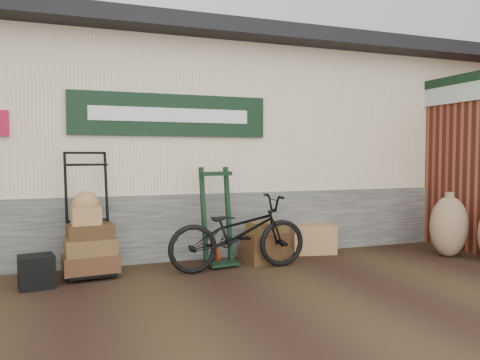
% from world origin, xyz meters
% --- Properties ---
extents(ground, '(80.00, 80.00, 0.00)m').
position_xyz_m(ground, '(0.00, 0.00, 0.00)').
color(ground, black).
rests_on(ground, ground).
extents(station_building, '(14.40, 4.10, 3.20)m').
position_xyz_m(station_building, '(-0.01, 2.74, 1.61)').
color(station_building, '#4C4C47').
rests_on(station_building, ground).
extents(brick_outbuilding, '(1.71, 4.51, 2.62)m').
position_xyz_m(brick_outbuilding, '(4.70, 1.19, 1.30)').
color(brick_outbuilding, maroon).
rests_on(brick_outbuilding, ground).
extents(porter_trolley, '(0.80, 0.63, 1.50)m').
position_xyz_m(porter_trolley, '(-1.37, 0.66, 0.75)').
color(porter_trolley, black).
rests_on(porter_trolley, ground).
extents(green_barrow, '(0.50, 0.44, 1.27)m').
position_xyz_m(green_barrow, '(0.22, 0.61, 0.63)').
color(green_barrow, black).
rests_on(green_barrow, ground).
extents(suitcase_stack, '(0.69, 0.51, 0.55)m').
position_xyz_m(suitcase_stack, '(0.87, 0.56, 0.27)').
color(suitcase_stack, '#382412').
rests_on(suitcase_stack, ground).
extents(wicker_hamper, '(0.70, 0.53, 0.41)m').
position_xyz_m(wicker_hamper, '(1.74, 0.85, 0.21)').
color(wicker_hamper, olive).
rests_on(wicker_hamper, ground).
extents(black_trunk, '(0.40, 0.36, 0.35)m').
position_xyz_m(black_trunk, '(-1.92, 0.26, 0.18)').
color(black_trunk, black).
rests_on(black_trunk, ground).
extents(bicycle, '(0.63, 1.78, 1.03)m').
position_xyz_m(bicycle, '(0.38, 0.27, 0.52)').
color(bicycle, black).
rests_on(bicycle, ground).
extents(burlap_sack_left, '(0.61, 0.54, 0.85)m').
position_xyz_m(burlap_sack_left, '(3.42, -0.03, 0.43)').
color(burlap_sack_left, '#896A4A').
rests_on(burlap_sack_left, ground).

